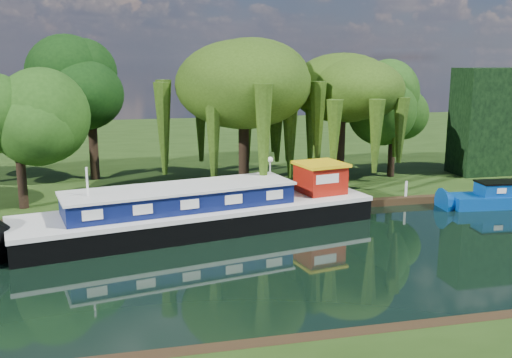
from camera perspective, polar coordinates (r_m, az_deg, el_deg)
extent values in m
plane|color=black|center=(27.23, 5.94, -7.78)|extent=(120.00, 120.00, 0.00)
cube|color=#1B330E|center=(59.48, -4.71, 3.34)|extent=(120.00, 52.00, 0.45)
cube|color=black|center=(31.21, -5.60, -4.23)|extent=(19.87, 8.16, 1.29)
cube|color=silver|center=(31.01, -5.63, -2.89)|extent=(19.99, 8.27, 0.24)
cube|color=#0C1547|center=(30.53, -7.56, -1.94)|extent=(12.40, 5.48, 1.02)
cube|color=silver|center=(30.39, -7.59, -0.89)|extent=(12.66, 5.74, 0.13)
cube|color=maroon|center=(33.93, 6.45, 0.02)|extent=(2.80, 2.80, 1.62)
cube|color=yellow|center=(33.75, 6.49, 1.50)|extent=(3.12, 3.12, 0.17)
cylinder|color=silver|center=(29.35, -16.47, -1.34)|extent=(0.11, 0.11, 2.59)
cube|color=silver|center=(38.12, 23.36, -1.11)|extent=(0.60, 0.10, 0.32)
imported|color=maroon|center=(31.84, -9.35, -4.92)|extent=(3.16, 2.47, 0.60)
cylinder|color=black|center=(38.58, -1.24, 3.26)|extent=(0.74, 0.74, 5.71)
ellipsoid|color=#26410E|center=(38.17, -1.27, 9.39)|extent=(7.98, 7.98, 5.15)
cylinder|color=black|center=(40.42, 8.37, 2.98)|extent=(0.70, 0.70, 4.93)
ellipsoid|color=#26410E|center=(40.02, 8.53, 8.02)|extent=(6.73, 6.73, 4.35)
cylinder|color=black|center=(36.05, -22.53, 1.94)|extent=(0.54, 0.54, 5.99)
ellipsoid|color=#1C4110|center=(35.74, -22.85, 5.81)|extent=(4.90, 4.90, 4.90)
cylinder|color=black|center=(43.08, -16.03, 4.72)|extent=(0.72, 0.72, 7.21)
ellipsoid|color=black|center=(42.82, -16.26, 8.63)|extent=(5.76, 5.76, 5.76)
cylinder|color=black|center=(43.67, 13.46, 3.92)|extent=(0.53, 0.53, 5.66)
ellipsoid|color=#1C4110|center=(43.42, 13.61, 6.95)|extent=(4.52, 4.52, 4.52)
cube|color=black|center=(47.27, 22.67, 5.36)|extent=(6.00, 3.00, 8.00)
cylinder|color=silver|center=(36.63, 1.42, -0.01)|extent=(0.10, 0.10, 2.20)
sphere|color=white|center=(36.39, 1.43, 1.96)|extent=(0.36, 0.36, 0.36)
cylinder|color=silver|center=(33.65, -15.26, -2.58)|extent=(0.16, 0.16, 1.00)
cylinder|color=silver|center=(33.91, -5.08, -2.08)|extent=(0.16, 0.16, 1.00)
cylinder|color=silver|center=(35.52, 6.17, -1.46)|extent=(0.16, 0.16, 1.00)
cylinder|color=silver|center=(37.88, 14.78, -0.94)|extent=(0.16, 0.16, 1.00)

